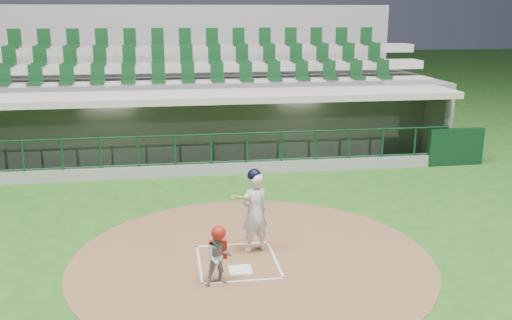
# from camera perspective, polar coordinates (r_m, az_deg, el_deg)

# --- Properties ---
(ground) EXTENTS (120.00, 120.00, 0.00)m
(ground) POSITION_cam_1_polar(r_m,az_deg,el_deg) (11.67, -2.03, -9.57)
(ground) COLOR #204F16
(ground) RESTS_ON ground
(dirt_circle) EXTENTS (7.20, 7.20, 0.01)m
(dirt_circle) POSITION_cam_1_polar(r_m,az_deg,el_deg) (11.52, -0.41, -9.85)
(dirt_circle) COLOR brown
(dirt_circle) RESTS_ON ground
(home_plate) EXTENTS (0.43, 0.43, 0.02)m
(home_plate) POSITION_cam_1_polar(r_m,az_deg,el_deg) (11.03, -1.58, -10.94)
(home_plate) COLOR white
(home_plate) RESTS_ON dirt_circle
(batter_box_chalk) EXTENTS (1.55, 1.80, 0.01)m
(batter_box_chalk) POSITION_cam_1_polar(r_m,az_deg,el_deg) (11.39, -1.85, -10.10)
(batter_box_chalk) COLOR silver
(batter_box_chalk) RESTS_ON ground
(dugout_structure) EXTENTS (16.40, 3.70, 3.00)m
(dugout_structure) POSITION_cam_1_polar(r_m,az_deg,el_deg) (18.84, -4.81, 2.86)
(dugout_structure) COLOR slate
(dugout_structure) RESTS_ON ground
(seating_deck) EXTENTS (17.00, 6.72, 5.15)m
(seating_deck) POSITION_cam_1_polar(r_m,az_deg,el_deg) (21.77, -5.58, 5.69)
(seating_deck) COLOR slate
(seating_deck) RESTS_ON ground
(batter) EXTENTS (0.90, 0.95, 1.75)m
(batter) POSITION_cam_1_polar(r_m,az_deg,el_deg) (11.54, -0.18, -5.07)
(batter) COLOR silver
(batter) RESTS_ON dirt_circle
(catcher) EXTENTS (0.55, 0.45, 1.12)m
(catcher) POSITION_cam_1_polar(r_m,az_deg,el_deg) (10.32, -3.74, -9.48)
(catcher) COLOR gray
(catcher) RESTS_ON dirt_circle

